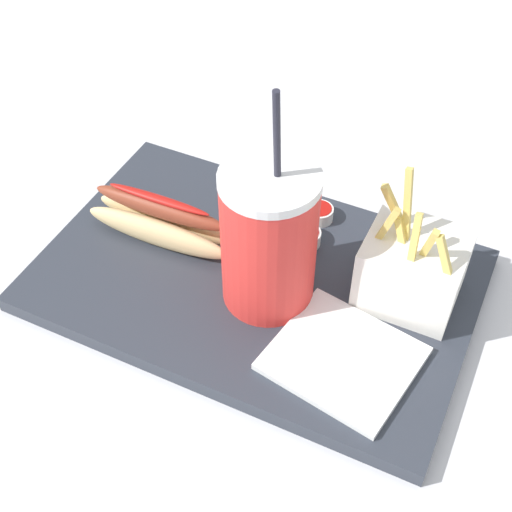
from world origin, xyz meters
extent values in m
cube|color=silver|center=(0.00, 0.00, -0.01)|extent=(2.40, 2.40, 0.02)
cube|color=#2D333D|center=(0.00, 0.00, 0.01)|extent=(0.48, 0.31, 0.02)
cylinder|color=red|center=(0.02, -0.02, 0.10)|extent=(0.10, 0.10, 0.16)
cylinder|color=white|center=(0.02, -0.02, 0.18)|extent=(0.10, 0.10, 0.01)
cylinder|color=#262633|center=(0.03, -0.02, 0.23)|extent=(0.01, 0.02, 0.10)
cube|color=white|center=(0.16, 0.04, 0.06)|extent=(0.10, 0.09, 0.08)
cube|color=#E5C660|center=(0.20, 0.02, 0.11)|extent=(0.03, 0.02, 0.06)
cube|color=#E5C660|center=(0.14, 0.05, 0.14)|extent=(0.02, 0.02, 0.09)
cube|color=#E5C660|center=(0.15, 0.04, 0.10)|extent=(0.03, 0.02, 0.05)
cube|color=#E5C660|center=(0.13, 0.06, 0.12)|extent=(0.04, 0.02, 0.08)
cube|color=#E5C660|center=(0.17, 0.03, 0.11)|extent=(0.02, 0.02, 0.06)
cube|color=#E5C660|center=(0.16, 0.02, 0.12)|extent=(0.01, 0.02, 0.06)
cube|color=#E5C660|center=(0.13, 0.04, 0.11)|extent=(0.03, 0.02, 0.06)
ellipsoid|color=#E5C689|center=(-0.13, -0.01, 0.04)|extent=(0.19, 0.03, 0.04)
ellipsoid|color=#E5C689|center=(-0.13, 0.02, 0.04)|extent=(0.19, 0.03, 0.04)
ellipsoid|color=brown|center=(-0.13, 0.01, 0.07)|extent=(0.17, 0.03, 0.02)
ellipsoid|color=red|center=(-0.13, 0.01, 0.08)|extent=(0.13, 0.01, 0.01)
cylinder|color=white|center=(0.03, 0.07, 0.03)|extent=(0.04, 0.04, 0.02)
cylinder|color=#B2140F|center=(0.03, 0.07, 0.04)|extent=(0.03, 0.03, 0.01)
cylinder|color=white|center=(0.03, 0.12, 0.03)|extent=(0.03, 0.03, 0.02)
cylinder|color=#B2140F|center=(0.03, 0.12, 0.03)|extent=(0.03, 0.03, 0.01)
cube|color=white|center=(0.13, -0.07, 0.02)|extent=(0.16, 0.15, 0.01)
camera|label=1|loc=(0.23, -0.49, 0.62)|focal=49.61mm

